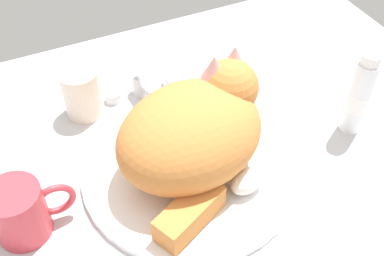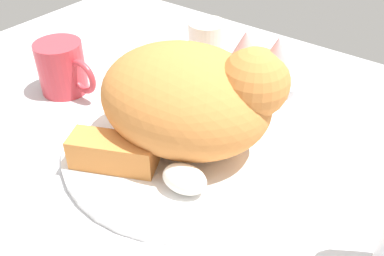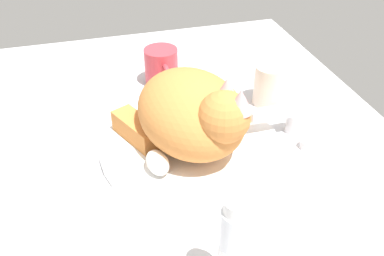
% 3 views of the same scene
% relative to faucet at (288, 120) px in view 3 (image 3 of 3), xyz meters
% --- Properties ---
extents(ground_plane, '(1.10, 0.83, 0.03)m').
position_rel_faucet_xyz_m(ground_plane, '(0.00, -0.20, -0.04)').
color(ground_plane, silver).
extents(sink_basin, '(0.34, 0.34, 0.01)m').
position_rel_faucet_xyz_m(sink_basin, '(0.00, -0.20, -0.02)').
color(sink_basin, white).
rests_on(sink_basin, ground_plane).
extents(faucet, '(0.14, 0.11, 0.06)m').
position_rel_faucet_xyz_m(faucet, '(0.00, 0.00, 0.00)').
color(faucet, silver).
rests_on(faucet, ground_plane).
extents(cat, '(0.26, 0.25, 0.16)m').
position_rel_faucet_xyz_m(cat, '(0.01, -0.19, 0.06)').
color(cat, '#D17F3D').
rests_on(cat, sink_basin).
extents(coffee_mug, '(0.12, 0.08, 0.09)m').
position_rel_faucet_xyz_m(coffee_mug, '(-0.25, -0.19, 0.02)').
color(coffee_mug, '#C63842').
rests_on(coffee_mug, ground_plane).
extents(rinse_cup, '(0.07, 0.07, 0.09)m').
position_rel_faucet_xyz_m(rinse_cup, '(-0.11, 0.01, 0.02)').
color(rinse_cup, silver).
rests_on(rinse_cup, ground_plane).
extents(toothpaste_bottle, '(0.04, 0.04, 0.16)m').
position_rel_faucet_xyz_m(toothpaste_bottle, '(0.29, -0.22, 0.05)').
color(toothpaste_bottle, white).
rests_on(toothpaste_bottle, ground_plane).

